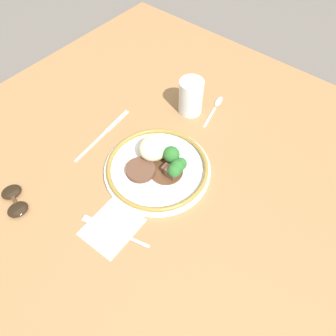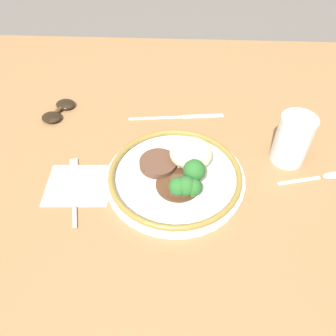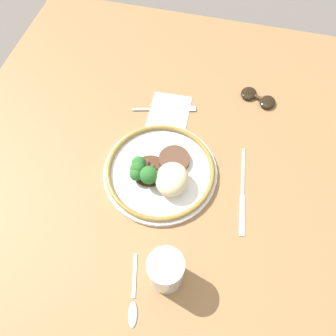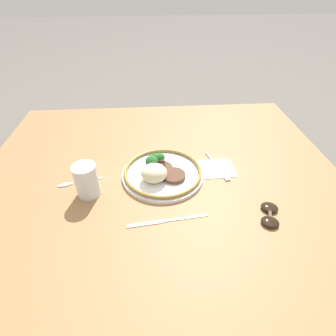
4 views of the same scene
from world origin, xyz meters
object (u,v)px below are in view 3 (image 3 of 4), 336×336
object	(u,v)px
juice_glass	(166,271)
spoon	(133,304)
plate	(161,172)
knife	(243,193)
sunglasses	(258,98)
fork	(171,109)

from	to	relation	value
juice_glass	spoon	size ratio (longest dim) A/B	0.74
plate	spoon	world-z (taller)	plate
plate	knife	distance (m)	0.20
plate	spoon	xyz separation A→B (m)	(0.30, 0.02, -0.02)
spoon	sunglasses	size ratio (longest dim) A/B	1.30
fork	sunglasses	bearing A→B (deg)	7.75
spoon	plate	bearing A→B (deg)	169.92
juice_glass	sunglasses	distance (m)	0.55
plate	sunglasses	xyz separation A→B (m)	(-0.30, 0.20, -0.01)
spoon	juice_glass	bearing A→B (deg)	129.64
fork	spoon	world-z (taller)	same
fork	spoon	size ratio (longest dim) A/B	1.20
juice_glass	knife	distance (m)	0.27
knife	spoon	size ratio (longest dim) A/B	1.60
plate	sunglasses	bearing A→B (deg)	145.75
juice_glass	knife	world-z (taller)	juice_glass
knife	sunglasses	xyz separation A→B (m)	(-0.30, 0.00, 0.01)
plate	fork	bearing A→B (deg)	-173.08
juice_glass	fork	size ratio (longest dim) A/B	0.62
juice_glass	spoon	xyz separation A→B (m)	(0.07, -0.05, -0.05)
plate	juice_glass	distance (m)	0.24
fork	sunglasses	distance (m)	0.25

